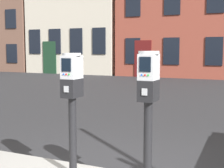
# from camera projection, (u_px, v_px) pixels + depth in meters

# --- Properties ---
(parking_meter_near_kerb) EXTENTS (0.22, 0.25, 1.43)m
(parking_meter_near_kerb) POSITION_uv_depth(u_px,v_px,m) (72.00, 92.00, 3.77)
(parking_meter_near_kerb) COLOR black
(parking_meter_near_kerb) RESTS_ON sidewalk_slab
(parking_meter_twin_adjacent) EXTENTS (0.22, 0.25, 1.46)m
(parking_meter_twin_adjacent) POSITION_uv_depth(u_px,v_px,m) (148.00, 95.00, 3.39)
(parking_meter_twin_adjacent) COLOR black
(parking_meter_twin_adjacent) RESTS_ON sidewalk_slab
(townhouse_green_painted) EXTENTS (7.98, 6.39, 9.45)m
(townhouse_green_painted) POSITION_uv_depth(u_px,v_px,m) (8.00, 10.00, 26.46)
(townhouse_green_painted) COLOR brown
(townhouse_green_painted) RESTS_ON ground_plane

